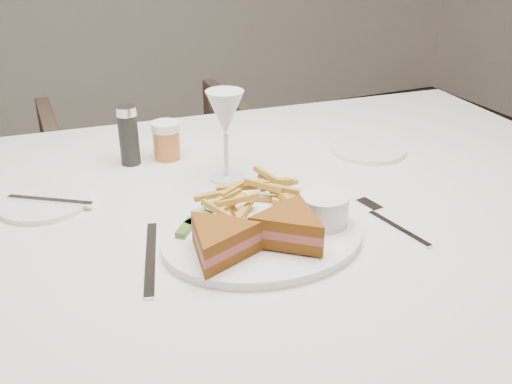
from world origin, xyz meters
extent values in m
cube|color=silver|center=(-0.16, -0.10, 0.38)|extent=(1.62, 1.15, 0.75)
imported|color=#4E3C30|center=(-0.10, 0.88, 0.35)|extent=(0.69, 0.65, 0.71)
ellipsoid|color=white|center=(-0.19, -0.23, 0.76)|extent=(0.34, 0.27, 0.01)
cube|color=silver|center=(-0.36, -0.20, 0.75)|extent=(0.07, 0.20, 0.00)
cylinder|color=white|center=(-0.49, 0.05, 0.76)|extent=(0.16, 0.16, 0.01)
cylinder|color=white|center=(0.18, 0.03, 0.76)|extent=(0.16, 0.16, 0.01)
cylinder|color=black|center=(-0.31, 0.17, 0.81)|extent=(0.04, 0.04, 0.12)
cylinder|color=#BC642D|center=(-0.23, 0.17, 0.79)|extent=(0.06, 0.06, 0.08)
cube|color=#406824|center=(-0.27, -0.15, 0.77)|extent=(0.06, 0.04, 0.01)
cube|color=#406824|center=(-0.29, -0.17, 0.77)|extent=(0.05, 0.05, 0.01)
cylinder|color=white|center=(-0.08, -0.23, 0.79)|extent=(0.08, 0.08, 0.05)
camera|label=1|loc=(-0.51, -0.93, 1.22)|focal=40.00mm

